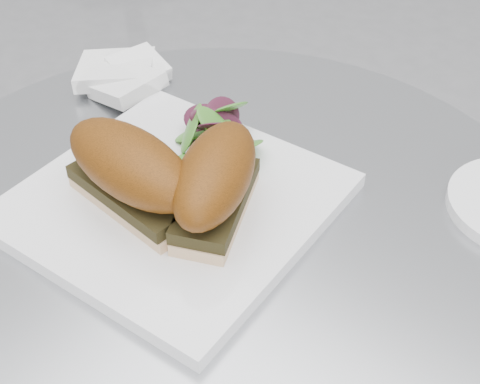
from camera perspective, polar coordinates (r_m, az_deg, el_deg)
name	(u,v)px	position (r m, az deg, el deg)	size (l,w,h in m)	color
table	(219,369)	(0.84, -1.79, -14.83)	(0.70, 0.70, 0.73)	#ADB1B5
plate	(174,202)	(0.67, -5.62, -0.82)	(0.28, 0.28, 0.02)	white
sandwich_left	(131,171)	(0.63, -9.27, 1.80)	(0.17, 0.09, 0.08)	beige
sandwich_right	(215,181)	(0.61, -2.11, 0.95)	(0.12, 0.16, 0.08)	beige
salad	(209,133)	(0.70, -2.67, 5.07)	(0.12, 0.12, 0.05)	#4E9330
napkin	(122,82)	(0.86, -10.04, 9.20)	(0.12, 0.12, 0.02)	white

